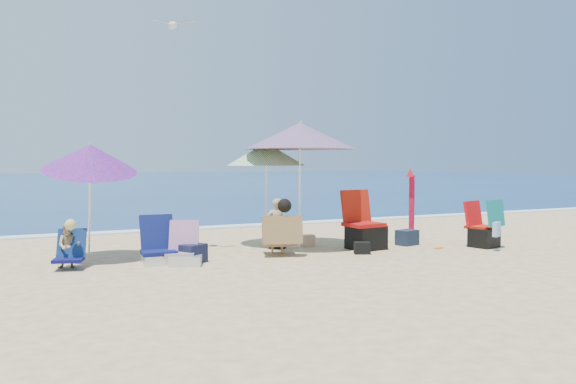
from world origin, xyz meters
name	(u,v)px	position (x,y,z in m)	size (l,w,h in m)	color
ground	(329,258)	(0.00, 0.00, 0.00)	(120.00, 120.00, 0.00)	#D8BC84
sea	(80,182)	(0.00, 45.00, -0.05)	(120.00, 80.00, 0.12)	navy
foam	(229,227)	(0.00, 5.10, 0.02)	(120.00, 0.50, 0.04)	white
umbrella_turquoise	(300,136)	(0.08, 1.27, 2.15)	(2.54, 2.54, 2.44)	white
umbrella_striped	(266,154)	(-0.39, 1.81, 1.81)	(1.64, 1.64, 2.07)	silver
umbrella_blue	(90,158)	(-3.71, 1.47, 1.72)	(1.57, 1.63, 2.11)	white
furled_umbrella	(411,201)	(2.56, 1.06, 0.84)	(0.23, 0.19, 1.52)	#B00C2E
chair_navy	(159,251)	(-2.74, 0.75, 0.21)	(0.62, 0.72, 0.78)	#0D1349
chair_rainbow	(184,253)	(-2.39, 0.52, 0.18)	(0.69, 0.80, 0.69)	#EA8052
camp_chair_left	(364,231)	(1.12, 0.60, 0.34)	(0.78, 0.75, 1.12)	#A50E0B
camp_chair_right	(485,230)	(3.35, -0.21, 0.34)	(0.63, 0.95, 0.94)	#AD1C0C
person_center	(279,227)	(-0.63, 0.66, 0.49)	(0.76, 0.82, 1.02)	tan
person_left	(69,246)	(-4.10, 0.92, 0.36)	(0.56, 0.58, 0.78)	tan
bag_navy_a	(193,254)	(-2.23, 0.55, 0.15)	(0.49, 0.45, 0.31)	#161931
bag_black_a	(278,242)	(-0.33, 1.41, 0.11)	(0.38, 0.35, 0.22)	black
bag_tan	(307,241)	(0.29, 1.36, 0.11)	(0.28, 0.21, 0.23)	tan
bag_navy_b	(407,238)	(2.18, 0.68, 0.15)	(0.47, 0.40, 0.30)	#182235
bag_black_b	(362,248)	(0.77, 0.14, 0.11)	(0.33, 0.29, 0.21)	black
orange_item	(438,248)	(2.42, 0.03, 0.01)	(0.20, 0.12, 0.03)	orange
seagull	(173,25)	(-2.27, 1.62, 4.07)	(0.71, 0.46, 0.12)	silver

